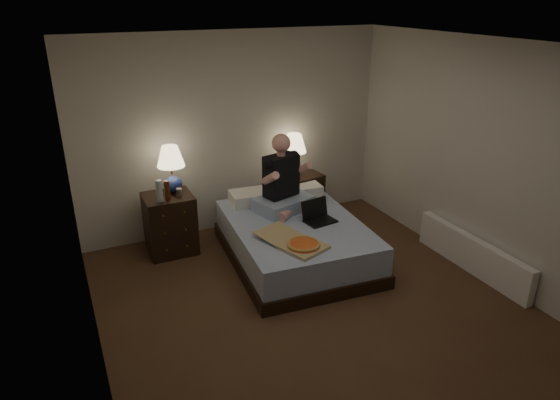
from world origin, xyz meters
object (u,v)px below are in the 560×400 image
bed (295,241)px  lamp_left (171,169)px  nightstand_left (170,224)px  beer_bottle_right (293,170)px  lamp_right (294,155)px  pizza_box (304,245)px  soda_can (179,193)px  person (284,173)px  laptop (321,212)px  radiator (472,254)px  beer_bottle_left (167,190)px  water_bottle (159,191)px  nightstand_right (301,196)px

bed → lamp_left: (-1.17, 0.90, 0.76)m
nightstand_left → beer_bottle_right: size_ratio=3.13×
lamp_right → pizza_box: size_ratio=0.74×
soda_can → beer_bottle_right: beer_bottle_right is taller
pizza_box → nightstand_left: bearing=106.8°
beer_bottle_right → person: 0.64m
lamp_left → beer_bottle_right: (1.57, -0.01, -0.24)m
soda_can → laptop: size_ratio=0.29×
pizza_box → radiator: bearing=-34.2°
beer_bottle_left → lamp_right: bearing=10.2°
bed → water_bottle: (-1.37, 0.68, 0.61)m
water_bottle → nightstand_right: bearing=9.0°
lamp_left → beer_bottle_right: size_ratio=2.43×
beer_bottle_right → nightstand_left: bearing=-177.4°
nightstand_right → beer_bottle_right: bearing=-156.7°
beer_bottle_right → nightstand_right: bearing=30.5°
beer_bottle_right → radiator: 2.40m
nightstand_left → laptop: 1.79m
pizza_box → lamp_right: bearing=46.8°
lamp_right → beer_bottle_right: bearing=-122.5°
person → lamp_right: bearing=39.0°
bed → person: size_ratio=2.03×
beer_bottle_left → beer_bottle_right: beer_bottle_left is taller
nightstand_left → laptop: bearing=-31.1°
lamp_right → pizza_box: 1.79m
bed → beer_bottle_left: size_ratio=8.19×
beer_bottle_left → beer_bottle_right: size_ratio=1.00×
person → lamp_left: bearing=141.6°
nightstand_right → pizza_box: nightstand_right is taller
nightstand_left → nightstand_right: nightstand_left is taller
soda_can → pizza_box: size_ratio=0.13×
lamp_right → beer_bottle_right: lamp_right is taller
nightstand_left → beer_bottle_right: bearing=2.8°
bed → pizza_box: pizza_box is taller
bed → beer_bottle_right: beer_bottle_right is taller
soda_can → laptop: bearing=-30.8°
beer_bottle_left → radiator: size_ratio=0.14×
bed → radiator: 1.98m
water_bottle → radiator: (3.03, -1.75, -0.64)m
nightstand_right → beer_bottle_left: 1.95m
lamp_right → beer_bottle_left: 1.79m
lamp_left → nightstand_left: bearing=-136.0°
water_bottle → soda_can: water_bottle is taller
nightstand_left → radiator: (2.92, -1.88, -0.16)m
bed → radiator: size_ratio=1.18×
bed → nightstand_left: bearing=152.1°
soda_can → person: bearing=-16.0°
lamp_right → person: person is taller
laptop → soda_can: bearing=141.6°
beer_bottle_left → pizza_box: size_ratio=0.30×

